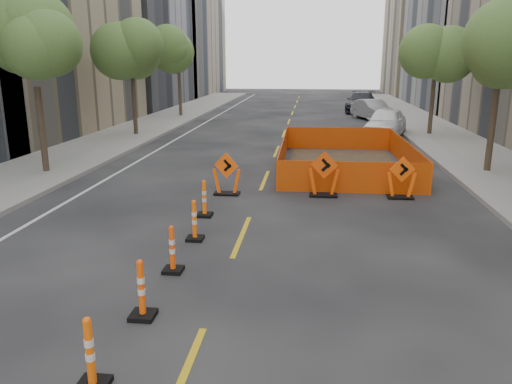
# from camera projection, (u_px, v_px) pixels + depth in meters

# --- Properties ---
(ground_plane) EXTENTS (140.00, 140.00, 0.00)m
(ground_plane) POSITION_uv_depth(u_px,v_px,m) (209.00, 314.00, 8.60)
(ground_plane) COLOR black
(sidewalk_left) EXTENTS (4.00, 90.00, 0.15)m
(sidewalk_left) POSITION_uv_depth(u_px,v_px,m) (58.00, 162.00, 21.08)
(sidewalk_left) COLOR gray
(sidewalk_left) RESTS_ON ground
(sidewalk_right) EXTENTS (4.00, 90.00, 0.15)m
(sidewalk_right) POSITION_uv_depth(u_px,v_px,m) (503.00, 172.00, 19.13)
(sidewalk_right) COLOR gray
(sidewalk_right) RESTS_ON ground
(bld_left_d) EXTENTS (12.00, 16.00, 14.00)m
(bld_left_d) POSITION_uv_depth(u_px,v_px,m) (113.00, 30.00, 46.31)
(bld_left_d) COLOR #4C4C51
(bld_left_d) RESTS_ON ground
(bld_left_e) EXTENTS (12.00, 20.00, 20.00)m
(bld_left_e) POSITION_uv_depth(u_px,v_px,m) (163.00, 12.00, 61.29)
(bld_left_e) COLOR gray
(bld_left_e) RESTS_ON ground
(bld_right_e) EXTENTS (12.00, 14.00, 16.00)m
(bld_right_e) POSITION_uv_depth(u_px,v_px,m) (441.00, 28.00, 60.99)
(bld_right_e) COLOR tan
(bld_right_e) RESTS_ON ground
(tree_l_b) EXTENTS (2.80, 2.80, 5.95)m
(tree_l_b) POSITION_uv_depth(u_px,v_px,m) (33.00, 52.00, 17.96)
(tree_l_b) COLOR #382B1E
(tree_l_b) RESTS_ON ground
(tree_l_c) EXTENTS (2.80, 2.80, 5.95)m
(tree_l_c) POSITION_uv_depth(u_px,v_px,m) (131.00, 55.00, 27.56)
(tree_l_c) COLOR #382B1E
(tree_l_c) RESTS_ON ground
(tree_l_d) EXTENTS (2.80, 2.80, 5.95)m
(tree_l_d) POSITION_uv_depth(u_px,v_px,m) (179.00, 56.00, 37.17)
(tree_l_d) COLOR #382B1E
(tree_l_d) RESTS_ON ground
(tree_r_b) EXTENTS (2.80, 2.80, 5.95)m
(tree_r_b) POSITION_uv_depth(u_px,v_px,m) (501.00, 52.00, 18.05)
(tree_r_b) COLOR #382B1E
(tree_r_b) RESTS_ON ground
(tree_r_c) EXTENTS (2.80, 2.80, 5.95)m
(tree_r_c) POSITION_uv_depth(u_px,v_px,m) (436.00, 55.00, 27.66)
(tree_r_c) COLOR #382B1E
(tree_r_c) RESTS_ON ground
(channelizer_2) EXTENTS (0.41, 0.41, 1.05)m
(channelizer_2) POSITION_uv_depth(u_px,v_px,m) (90.00, 353.00, 6.53)
(channelizer_2) COLOR #EB5809
(channelizer_2) RESTS_ON ground
(channelizer_3) EXTENTS (0.42, 0.42, 1.06)m
(channelizer_3) POSITION_uv_depth(u_px,v_px,m) (141.00, 289.00, 8.36)
(channelizer_3) COLOR #E54909
(channelizer_3) RESTS_ON ground
(channelizer_4) EXTENTS (0.40, 0.40, 1.01)m
(channelizer_4) POSITION_uv_depth(u_px,v_px,m) (172.00, 249.00, 10.19)
(channelizer_4) COLOR #F0460A
(channelizer_4) RESTS_ON ground
(channelizer_5) EXTENTS (0.40, 0.40, 1.01)m
(channelizer_5) POSITION_uv_depth(u_px,v_px,m) (194.00, 220.00, 12.02)
(channelizer_5) COLOR #F55C0A
(channelizer_5) RESTS_ON ground
(channelizer_6) EXTENTS (0.41, 0.41, 1.05)m
(channelizer_6) POSITION_uv_depth(u_px,v_px,m) (204.00, 198.00, 13.87)
(channelizer_6) COLOR #FF620A
(channelizer_6) RESTS_ON ground
(chevron_sign_left) EXTENTS (1.04, 0.79, 1.39)m
(chevron_sign_left) POSITION_uv_depth(u_px,v_px,m) (227.00, 174.00, 16.08)
(chevron_sign_left) COLOR #FF550A
(chevron_sign_left) RESTS_ON ground
(chevron_sign_center) EXTENTS (1.10, 0.82, 1.47)m
(chevron_sign_center) POSITION_uv_depth(u_px,v_px,m) (324.00, 174.00, 15.87)
(chevron_sign_center) COLOR #DD4309
(chevron_sign_center) RESTS_ON ground
(chevron_sign_right) EXTENTS (0.99, 0.70, 1.35)m
(chevron_sign_right) POSITION_uv_depth(u_px,v_px,m) (402.00, 178.00, 15.64)
(chevron_sign_right) COLOR #FF550A
(chevron_sign_right) RESTS_ON ground
(safety_fence) EXTENTS (5.10, 8.55, 1.06)m
(safety_fence) POSITION_uv_depth(u_px,v_px,m) (344.00, 154.00, 20.37)
(safety_fence) COLOR red
(safety_fence) RESTS_ON ground
(parked_car_near) EXTENTS (3.24, 5.15, 1.63)m
(parked_car_near) POSITION_uv_depth(u_px,v_px,m) (386.00, 123.00, 28.29)
(parked_car_near) COLOR white
(parked_car_near) RESTS_ON ground
(parked_car_mid) EXTENTS (2.96, 4.71, 1.46)m
(parked_car_mid) POSITION_uv_depth(u_px,v_px,m) (372.00, 110.00, 36.41)
(parked_car_mid) COLOR gray
(parked_car_mid) RESTS_ON ground
(parked_car_far) EXTENTS (3.18, 6.02, 1.66)m
(parked_car_far) POSITION_uv_depth(u_px,v_px,m) (361.00, 102.00, 41.88)
(parked_car_far) COLOR black
(parked_car_far) RESTS_ON ground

